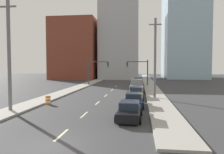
# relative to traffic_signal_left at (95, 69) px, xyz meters

# --- Properties ---
(ground_plane) EXTENTS (200.00, 200.00, 0.00)m
(ground_plane) POSITION_rel_traffic_signal_left_xyz_m (4.84, -35.47, -3.63)
(ground_plane) COLOR #38383A
(sidewalk_left) EXTENTS (2.67, 88.89, 0.17)m
(sidewalk_left) POSITION_rel_traffic_signal_left_xyz_m (-2.22, 8.97, -3.54)
(sidewalk_left) COLOR #9E9B93
(sidewalk_left) RESTS_ON ground
(sidewalk_right) EXTENTS (2.67, 88.89, 0.17)m
(sidewalk_right) POSITION_rel_traffic_signal_left_xyz_m (11.90, 8.97, -3.54)
(sidewalk_right) COLOR #9E9B93
(sidewalk_right) RESTS_ON ground
(lane_stripe_at_2m) EXTENTS (0.16, 2.40, 0.01)m
(lane_stripe_at_2m) POSITION_rel_traffic_signal_left_xyz_m (4.84, -33.47, -3.63)
(lane_stripe_at_2m) COLOR beige
(lane_stripe_at_2m) RESTS_ON ground
(lane_stripe_at_8m) EXTENTS (0.16, 2.40, 0.01)m
(lane_stripe_at_8m) POSITION_rel_traffic_signal_left_xyz_m (4.84, -27.82, -3.63)
(lane_stripe_at_8m) COLOR beige
(lane_stripe_at_8m) RESTS_ON ground
(lane_stripe_at_14m) EXTENTS (0.16, 2.40, 0.01)m
(lane_stripe_at_14m) POSITION_rel_traffic_signal_left_xyz_m (4.84, -21.76, -3.63)
(lane_stripe_at_14m) COLOR beige
(lane_stripe_at_14m) RESTS_ON ground
(lane_stripe_at_20m) EXTENTS (0.16, 2.40, 0.01)m
(lane_stripe_at_20m) POSITION_rel_traffic_signal_left_xyz_m (4.84, -15.48, -3.63)
(lane_stripe_at_20m) COLOR beige
(lane_stripe_at_20m) RESTS_ON ground
(lane_stripe_at_27m) EXTENTS (0.16, 2.40, 0.01)m
(lane_stripe_at_27m) POSITION_rel_traffic_signal_left_xyz_m (4.84, -8.25, -3.63)
(lane_stripe_at_27m) COLOR beige
(lane_stripe_at_27m) RESTS_ON ground
(lane_stripe_at_34m) EXTENTS (0.16, 2.40, 0.01)m
(lane_stripe_at_34m) POSITION_rel_traffic_signal_left_xyz_m (4.84, -1.84, -3.63)
(lane_stripe_at_34m) COLOR beige
(lane_stripe_at_34m) RESTS_ON ground
(building_brick_left) EXTENTS (14.00, 16.00, 18.87)m
(building_brick_left) POSITION_rel_traffic_signal_left_xyz_m (-10.94, 23.52, 5.81)
(building_brick_left) COLOR brown
(building_brick_left) RESTS_ON ground
(building_office_center) EXTENTS (12.00, 20.00, 25.70)m
(building_office_center) POSITION_rel_traffic_signal_left_xyz_m (3.13, 27.52, 9.22)
(building_office_center) COLOR #A8A8AD
(building_office_center) RESTS_ON ground
(building_glass_right) EXTENTS (13.00, 20.00, 40.43)m
(building_glass_right) POSITION_rel_traffic_signal_left_xyz_m (24.41, 31.52, 16.58)
(building_glass_right) COLOR #99B7CC
(building_glass_right) RESTS_ON ground
(traffic_signal_left) EXTENTS (4.57, 0.35, 5.54)m
(traffic_signal_left) POSITION_rel_traffic_signal_left_xyz_m (0.00, 0.00, 0.00)
(traffic_signal_left) COLOR #38383D
(traffic_signal_left) RESTS_ON ground
(traffic_signal_right) EXTENTS (4.57, 0.35, 5.54)m
(traffic_signal_right) POSITION_rel_traffic_signal_left_xyz_m (9.91, 0.00, 0.00)
(traffic_signal_right) COLOR #38383D
(traffic_signal_right) RESTS_ON ground
(utility_pole_left_near) EXTENTS (1.60, 0.32, 10.56)m
(utility_pole_left_near) POSITION_rel_traffic_signal_left_xyz_m (-2.37, -27.48, 1.78)
(utility_pole_left_near) COLOR slate
(utility_pole_left_near) RESTS_ON ground
(utility_pole_right_mid) EXTENTS (1.60, 0.32, 10.41)m
(utility_pole_right_mid) POSITION_rel_traffic_signal_left_xyz_m (11.62, -17.68, 1.70)
(utility_pole_right_mid) COLOR slate
(utility_pole_right_mid) RESTS_ON ground
(traffic_barrel) EXTENTS (0.56, 0.56, 0.95)m
(traffic_barrel) POSITION_rel_traffic_signal_left_xyz_m (-0.50, -23.28, -3.15)
(traffic_barrel) COLOR orange
(traffic_barrel) RESTS_ON ground
(sedan_black) EXTENTS (2.14, 4.64, 1.45)m
(sedan_black) POSITION_rel_traffic_signal_left_xyz_m (8.88, -28.83, -2.97)
(sedan_black) COLOR black
(sedan_black) RESTS_ON ground
(sedan_navy) EXTENTS (2.10, 4.63, 1.47)m
(sedan_navy) POSITION_rel_traffic_signal_left_xyz_m (9.07, -23.56, -2.96)
(sedan_navy) COLOR #141E47
(sedan_navy) RESTS_ON ground
(sedan_tan) EXTENTS (2.17, 4.77, 1.53)m
(sedan_tan) POSITION_rel_traffic_signal_left_xyz_m (9.14, -17.49, -2.94)
(sedan_tan) COLOR tan
(sedan_tan) RESTS_ON ground
(pickup_truck_gray) EXTENTS (2.42, 6.03, 2.10)m
(pickup_truck_gray) POSITION_rel_traffic_signal_left_xyz_m (9.18, -11.08, -2.77)
(pickup_truck_gray) COLOR slate
(pickup_truck_gray) RESTS_ON ground
(sedan_red) EXTENTS (2.20, 4.61, 1.50)m
(sedan_red) POSITION_rel_traffic_signal_left_xyz_m (9.40, -4.21, -2.95)
(sedan_red) COLOR red
(sedan_red) RESTS_ON ground
(sedan_green) EXTENTS (2.05, 4.54, 1.38)m
(sedan_green) POSITION_rel_traffic_signal_left_xyz_m (9.21, 1.04, -2.99)
(sedan_green) COLOR #1E6033
(sedan_green) RESTS_ON ground
(sedan_silver) EXTENTS (2.18, 4.49, 1.41)m
(sedan_silver) POSITION_rel_traffic_signal_left_xyz_m (9.14, 6.37, -2.98)
(sedan_silver) COLOR #B2B2BC
(sedan_silver) RESTS_ON ground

